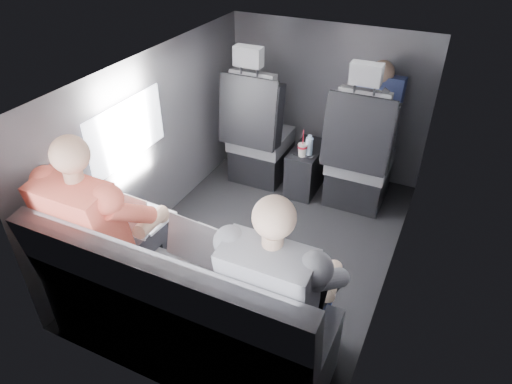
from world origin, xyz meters
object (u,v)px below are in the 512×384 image
at_px(water_bottle, 309,146).
at_px(passenger_rear_left, 105,230).
at_px(passenger_rear_right, 280,292).
at_px(laptop_black, 299,280).
at_px(front_seat_left, 258,140).
at_px(soda_cup, 302,149).
at_px(laptop_white, 136,215).
at_px(center_console, 306,168).
at_px(passenger_front_right, 376,112).
at_px(rear_bench, 185,317).
at_px(front_seat_right, 359,162).
at_px(laptop_silver, 205,243).

distance_m(water_bottle, passenger_rear_left, 1.85).
bearing_deg(water_bottle, passenger_rear_left, -108.94).
bearing_deg(passenger_rear_right, laptop_black, 68.63).
xyz_separation_m(front_seat_left, laptop_black, (1.01, -1.69, 0.24)).
relative_size(soda_cup, laptop_white, 0.67).
bearing_deg(center_console, passenger_front_right, 24.30).
xyz_separation_m(front_seat_left, rear_bench, (0.45, -1.90, -0.09)).
bearing_deg(center_console, front_seat_left, -174.93).
relative_size(front_seat_left, front_seat_right, 1.00).
bearing_deg(laptop_white, front_seat_left, 87.92).
distance_m(rear_bench, passenger_rear_right, 0.62).
bearing_deg(laptop_silver, passenger_rear_left, -163.33).
bearing_deg(soda_cup, rear_bench, -90.04).
height_order(soda_cup, passenger_rear_right, passenger_rear_right).
bearing_deg(rear_bench, laptop_silver, 90.21).
bearing_deg(passenger_front_right, passenger_rear_left, -116.63).
bearing_deg(center_console, laptop_black, -71.99).
bearing_deg(water_bottle, front_seat_right, 9.52).
distance_m(front_seat_left, passenger_rear_left, 1.83).
xyz_separation_m(front_seat_right, rear_bench, (-0.45, -1.90, -0.09)).
height_order(soda_cup, laptop_black, laptop_black).
bearing_deg(rear_bench, center_console, 90.00).
xyz_separation_m(laptop_silver, passenger_rear_left, (-0.55, -0.17, 0.02)).
bearing_deg(laptop_white, passenger_rear_right, -11.68).
bearing_deg(passenger_rear_right, laptop_silver, 162.26).
height_order(front_seat_left, laptop_white, front_seat_left).
xyz_separation_m(water_bottle, laptop_white, (-0.55, -1.53, 0.15)).
relative_size(rear_bench, laptop_white, 4.53).
bearing_deg(passenger_rear_left, center_console, 73.35).
height_order(rear_bench, passenger_front_right, passenger_front_right).
relative_size(center_console, rear_bench, 0.30).
xyz_separation_m(front_seat_right, passenger_rear_left, (-1.00, -1.81, 0.25)).
relative_size(laptop_white, passenger_rear_left, 0.27).
relative_size(front_seat_right, passenger_front_right, 1.74).
bearing_deg(front_seat_left, center_console, 5.07).
height_order(center_console, passenger_front_right, passenger_front_right).
height_order(front_seat_right, laptop_black, front_seat_right).
xyz_separation_m(rear_bench, laptop_white, (-0.51, 0.31, 0.33)).
bearing_deg(front_seat_right, laptop_black, -86.23).
height_order(rear_bench, water_bottle, rear_bench).
xyz_separation_m(soda_cup, passenger_front_right, (0.48, 0.36, 0.28)).
relative_size(laptop_black, passenger_rear_right, 0.33).
relative_size(soda_cup, laptop_black, 0.58).
distance_m(soda_cup, laptop_white, 1.58).
bearing_deg(passenger_rear_right, laptop_white, 168.32).
bearing_deg(center_console, passenger_rear_right, -74.45).
distance_m(front_seat_right, laptop_silver, 1.72).
bearing_deg(laptop_black, front_seat_left, 120.95).
height_order(rear_bench, laptop_white, rear_bench).
relative_size(rear_bench, soda_cup, 6.73).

